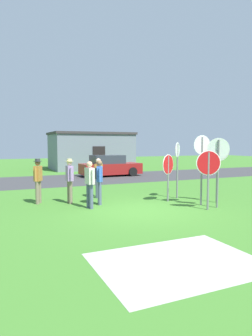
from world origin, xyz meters
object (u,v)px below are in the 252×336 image
Objects in this scene: stop_sign_rear_right at (177,161)px; person_in_teal at (38,178)px; stop_sign_tallest at (217,158)px; stop_sign_low_front at (218,160)px; stop_sign_center_cluster at (168,170)px; parked_car_on_street at (110,166)px; person_holding_notes at (70,178)px; person_with_sunhat at (99,179)px; stop_sign_far_back at (208,169)px; person_in_dark_shirt at (98,176)px; stop_sign_leaning_right at (202,158)px; person_on_left at (90,182)px.

stop_sign_rear_right reaches higher than person_in_teal.
stop_sign_low_front is (-0.66, -0.80, -0.02)m from stop_sign_tallest.
parked_car_on_street is at bearing 82.44° from stop_sign_center_cluster.
person_holding_notes is (-3.70, 1.20, -0.30)m from stop_sign_center_cluster.
stop_sign_center_cluster is 1.09× the size of person_in_teal.
stop_sign_low_front reaches higher than person_with_sunhat.
parked_car_on_street is at bearing 60.14° from person_holding_notes.
person_in_teal reaches higher than parked_car_on_street.
stop_sign_far_back is 1.20× the size of person_in_teal.
stop_sign_center_cluster is 2.80m from person_with_sunhat.
stop_sign_rear_right is at bearing 82.92° from stop_sign_far_back.
person_in_dark_shirt is 1.00× the size of person_with_sunhat.
stop_sign_low_front is 1.49× the size of person_in_dark_shirt.
person_in_dark_shirt is (-3.90, 2.92, -0.79)m from stop_sign_tallest.
stop_sign_far_back is at bearing -111.59° from stop_sign_leaning_right.
person_on_left is (-3.70, 1.90, -0.48)m from stop_sign_far_back.
stop_sign_rear_right is 1.41× the size of person_in_dark_shirt.
stop_sign_leaning_right is 1.61m from stop_sign_rear_right.
parked_car_on_street is 2.58× the size of person_with_sunhat.
stop_sign_low_front is 0.61m from stop_sign_far_back.
person_in_teal is 2.37m from person_with_sunhat.
parked_car_on_street is 2.51× the size of person_in_teal.
person_with_sunhat is (-4.05, -9.40, 0.29)m from parked_car_on_street.
stop_sign_far_back is (-0.29, -2.35, -0.15)m from stop_sign_rear_right.
person_on_left is 2.27m from person_in_teal.
person_with_sunhat is at bearing -113.31° from parked_car_on_street.
stop_sign_tallest is 1.00× the size of stop_sign_low_front.
parked_car_on_street is 2.58× the size of person_on_left.
stop_sign_far_back is 4.19m from person_on_left.
parked_car_on_street is 9.55m from stop_sign_rear_right.
stop_sign_low_front reaches higher than stop_sign_center_cluster.
person_holding_notes is at bearing -119.86° from parked_car_on_street.
person_on_left is at bearing -134.72° from person_with_sunhat.
parked_car_on_street is 1.74× the size of stop_sign_tallest.
stop_sign_far_back is 6.36m from person_in_teal.
person_holding_notes is (-4.43, 0.76, -0.60)m from stop_sign_rear_right.
stop_sign_tallest is at bearing -19.38° from person_with_sunhat.
stop_sign_leaning_right reaches higher than person_in_dark_shirt.
parked_car_on_street is 11.16m from stop_sign_leaning_right.
person_on_left is 0.76m from person_with_sunhat.
stop_sign_leaning_right reaches higher than stop_sign_tallest.
stop_sign_far_back reaches higher than person_holding_notes.
stop_sign_center_cluster is at bearing 102.94° from stop_sign_far_back.
person_with_sunhat is (-4.35, 1.53, -0.76)m from stop_sign_tallest.
stop_sign_center_cluster is 1.09× the size of person_holding_notes.
stop_sign_far_back is at bearing -37.61° from person_with_sunhat.
stop_sign_low_front is at bearing -48.96° from person_in_dark_shirt.
stop_sign_low_front is at bearing -32.73° from person_holding_notes.
person_with_sunhat is (0.53, 0.54, 0.03)m from person_on_left.
person_holding_notes is (-4.43, 2.36, -0.79)m from stop_sign_leaning_right.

